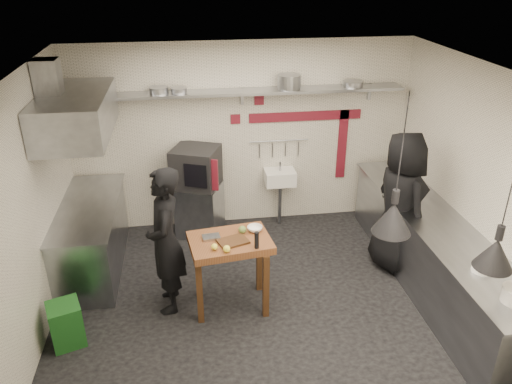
{
  "coord_description": "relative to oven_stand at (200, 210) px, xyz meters",
  "views": [
    {
      "loc": [
        -0.8,
        -4.92,
        3.88
      ],
      "look_at": [
        -0.05,
        0.3,
        1.34
      ],
      "focal_mm": 35.0,
      "sensor_mm": 36.0,
      "label": 1
    }
  ],
  "objects": [
    {
      "name": "floor",
      "position": [
        0.69,
        -1.76,
        -0.4
      ],
      "size": [
        5.0,
        5.0,
        0.0
      ],
      "primitive_type": "plane",
      "color": "black",
      "rests_on": "ground"
    },
    {
      "name": "ceiling",
      "position": [
        0.69,
        -1.76,
        2.4
      ],
      "size": [
        5.0,
        5.0,
        0.0
      ],
      "primitive_type": "plane",
      "color": "beige",
      "rests_on": "floor"
    },
    {
      "name": "wall_back",
      "position": [
        0.69,
        0.34,
        1.0
      ],
      "size": [
        5.0,
        0.04,
        2.8
      ],
      "primitive_type": "cube",
      "color": "silver",
      "rests_on": "floor"
    },
    {
      "name": "wall_front",
      "position": [
        0.69,
        -3.86,
        1.0
      ],
      "size": [
        5.0,
        0.04,
        2.8
      ],
      "primitive_type": "cube",
      "color": "silver",
      "rests_on": "floor"
    },
    {
      "name": "wall_left",
      "position": [
        -1.81,
        -1.76,
        1.0
      ],
      "size": [
        0.04,
        4.2,
        2.8
      ],
      "primitive_type": "cube",
      "color": "silver",
      "rests_on": "floor"
    },
    {
      "name": "wall_right",
      "position": [
        3.19,
        -1.76,
        1.0
      ],
      "size": [
        0.04,
        4.2,
        2.8
      ],
      "primitive_type": "cube",
      "color": "silver",
      "rests_on": "floor"
    },
    {
      "name": "red_band_horiz",
      "position": [
        1.64,
        0.32,
        1.28
      ],
      "size": [
        1.7,
        0.02,
        0.14
      ],
      "primitive_type": "cube",
      "color": "maroon",
      "rests_on": "wall_back"
    },
    {
      "name": "red_band_vert",
      "position": [
        2.24,
        0.32,
        0.8
      ],
      "size": [
        0.14,
        0.02,
        1.1
      ],
      "primitive_type": "cube",
      "color": "maroon",
      "rests_on": "wall_back"
    },
    {
      "name": "red_tile_a",
      "position": [
        0.94,
        0.32,
        1.55
      ],
      "size": [
        0.14,
        0.02,
        0.14
      ],
      "primitive_type": "cube",
      "color": "maroon",
      "rests_on": "wall_back"
    },
    {
      "name": "red_tile_b",
      "position": [
        0.59,
        0.32,
        1.28
      ],
      "size": [
        0.14,
        0.02,
        0.14
      ],
      "primitive_type": "cube",
      "color": "maroon",
      "rests_on": "wall_back"
    },
    {
      "name": "back_shelf",
      "position": [
        0.69,
        0.16,
        1.72
      ],
      "size": [
        4.6,
        0.34,
        0.04
      ],
      "primitive_type": "cube",
      "color": "gray",
      "rests_on": "wall_back"
    },
    {
      "name": "shelf_bracket_left",
      "position": [
        -1.21,
        0.31,
        1.62
      ],
      "size": [
        0.04,
        0.06,
        0.24
      ],
      "primitive_type": "cube",
      "color": "gray",
      "rests_on": "wall_back"
    },
    {
      "name": "shelf_bracket_mid",
      "position": [
        0.69,
        0.31,
        1.62
      ],
      "size": [
        0.04,
        0.06,
        0.24
      ],
      "primitive_type": "cube",
      "color": "gray",
      "rests_on": "wall_back"
    },
    {
      "name": "shelf_bracket_right",
      "position": [
        2.59,
        0.31,
        1.62
      ],
      "size": [
        0.04,
        0.06,
        0.24
      ],
      "primitive_type": "cube",
      "color": "gray",
      "rests_on": "wall_back"
    },
    {
      "name": "pan_far_left",
      "position": [
        -0.46,
        0.16,
        1.79
      ],
      "size": [
        0.28,
        0.28,
        0.09
      ],
      "primitive_type": "cylinder",
      "rotation": [
        0.0,
        0.0,
        0.05
      ],
      "color": "gray",
      "rests_on": "back_shelf"
    },
    {
      "name": "pan_mid_left",
      "position": [
        -0.19,
        0.16,
        1.78
      ],
      "size": [
        0.26,
        0.26,
        0.07
      ],
      "primitive_type": "cylinder",
      "rotation": [
        0.0,
        0.0,
        0.21
      ],
      "color": "gray",
      "rests_on": "back_shelf"
    },
    {
      "name": "stock_pot",
      "position": [
        1.34,
        0.16,
        1.84
      ],
      "size": [
        0.43,
        0.43,
        0.2
      ],
      "primitive_type": "cylinder",
      "rotation": [
        0.0,
        0.0,
        -0.39
      ],
      "color": "gray",
      "rests_on": "back_shelf"
    },
    {
      "name": "pan_right",
      "position": [
        2.28,
        0.16,
        1.78
      ],
      "size": [
        0.37,
        0.37,
        0.08
      ],
      "primitive_type": "cylinder",
      "rotation": [
        0.0,
        0.0,
        0.32
      ],
      "color": "gray",
      "rests_on": "back_shelf"
    },
    {
      "name": "oven_stand",
      "position": [
        0.0,
        0.0,
        0.0
      ],
      "size": [
        0.77,
        0.74,
        0.8
      ],
      "primitive_type": "cube",
      "rotation": [
        0.0,
        0.0,
        -0.38
      ],
      "color": "gray",
      "rests_on": "floor"
    },
    {
      "name": "combi_oven",
      "position": [
        -0.02,
        0.0,
        0.69
      ],
      "size": [
        0.79,
        0.77,
        0.58
      ],
      "primitive_type": "cube",
      "rotation": [
        0.0,
        0.0,
        -0.38
      ],
      "color": "black",
      "rests_on": "oven_stand"
    },
    {
      "name": "oven_door",
      "position": [
        0.02,
        -0.24,
        0.69
      ],
      "size": [
        0.5,
        0.22,
        0.46
      ],
      "primitive_type": "cube",
      "rotation": [
        0.0,
        0.0,
        -0.38
      ],
      "color": "maroon",
      "rests_on": "combi_oven"
    },
    {
      "name": "oven_glass",
      "position": [
        -0.04,
        -0.32,
        0.69
      ],
      "size": [
        0.31,
        0.13,
        0.34
      ],
      "primitive_type": "cube",
      "rotation": [
        0.0,
        0.0,
        -0.38
      ],
      "color": "black",
      "rests_on": "oven_door"
    },
    {
      "name": "hand_sink",
      "position": [
        1.24,
        0.16,
        0.38
      ],
      "size": [
        0.46,
        0.34,
        0.22
      ],
      "primitive_type": "cube",
      "color": "white",
      "rests_on": "wall_back"
    },
    {
      "name": "sink_tap",
      "position": [
        1.24,
        0.16,
        0.56
      ],
      "size": [
        0.03,
        0.03,
        0.14
      ],
      "primitive_type": "cylinder",
      "color": "gray",
      "rests_on": "hand_sink"
    },
    {
      "name": "sink_drain",
      "position": [
        1.24,
        0.12,
        -0.06
      ],
      "size": [
        0.06,
        0.06,
        0.66
      ],
      "primitive_type": "cylinder",
      "color": "gray",
      "rests_on": "floor"
    },
    {
      "name": "utensil_rail",
      "position": [
        1.24,
        0.3,
        0.92
      ],
      "size": [
        0.9,
        0.02,
        0.02
      ],
      "primitive_type": "cylinder",
      "rotation": [
        0.0,
        1.57,
        0.0
      ],
      "color": "gray",
      "rests_on": "wall_back"
    },
    {
      "name": "counter_right",
      "position": [
        2.84,
        -1.76,
        0.05
      ],
      "size": [
        0.7,
        3.8,
        0.9
      ],
      "primitive_type": "cube",
      "color": "gray",
      "rests_on": "floor"
    },
    {
      "name": "counter_right_top",
      "position": [
        2.84,
        -1.76,
        0.52
      ],
      "size": [
        0.76,
        3.9,
        0.03
      ],
      "primitive_type": "cube",
      "color": "gray",
      "rests_on": "counter_right"
    },
    {
      "name": "small_bowl_right",
      "position": [
        2.79,
        -2.79,
        0.56
      ],
      "size": [
        0.23,
        0.23,
        0.05
      ],
      "primitive_type": "cylinder",
      "rotation": [
        0.0,
        0.0,
        -0.06
      ],
      "color": "white",
      "rests_on": "counter_right_top"
    },
    {
      "name": "counter_left",
      "position": [
        -1.46,
        -0.71,
        0.05
      ],
      "size": [
        0.7,
        1.9,
        0.9
      ],
      "primitive_type": "cube",
      "color": "gray",
      "rests_on": "floor"
    },
    {
      "name": "counter_left_top",
      "position": [
        -1.46,
        -0.71,
        0.52
      ],
      "size": [
        0.76,
        2.0,
        0.03
      ],
      "primitive_type": "cube",
      "color": "gray",
      "rests_on": "counter_left"
    },
    {
      "name": "extractor_hood",
      "position": [
        -1.41,
        -0.71,
        1.75
      ],
      "size": [
        0.78,
        1.6,
        0.5
      ],
      "primitive_type": "cube",
      "color": "gray",
      "rests_on": "ceiling"
    },
    {
      "name": "hood_duct",
      "position": [
        -1.66,
        -0.71,
        2.15
      ],
      "size": [
        0.28,
        0.28,
        0.5
      ],
      "primitive_type": "cube",
      "color": "gray",
      "rests_on": "ceiling"
    },
    {
      "name": "green_bin",
      "position": [
        -1.54,
        -2.18,
        -0.15
      ],
      "size": [
        0.42,
        0.42,
        0.5
      ],
      "primitive_type": "cube",
      "rotation": [
        0.0,
        0.0,
        0.33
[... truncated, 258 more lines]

